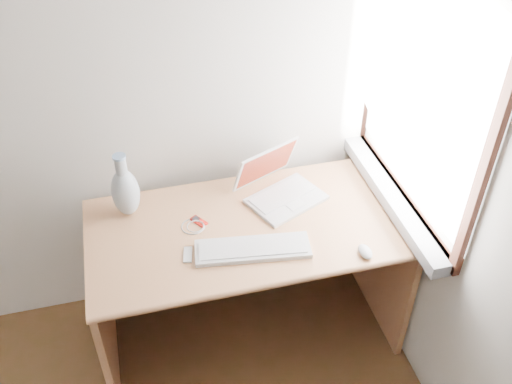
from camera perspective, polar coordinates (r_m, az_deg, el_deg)
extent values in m
cube|color=white|center=(2.37, 16.50, 9.72)|extent=(0.01, 0.90, 1.00)
cube|color=gray|center=(2.64, 13.37, -0.41)|extent=(0.10, 0.96, 0.06)
cube|color=white|center=(2.32, 14.97, 10.21)|extent=(0.02, 0.84, 0.92)
cube|color=tan|center=(2.51, -0.84, -3.53)|extent=(1.40, 0.70, 0.03)
cube|color=tan|center=(2.75, -15.03, -11.50)|extent=(0.03, 0.66, 0.71)
cube|color=tan|center=(2.96, 12.32, -6.49)|extent=(0.03, 0.66, 0.71)
cube|color=tan|center=(2.92, -2.35, -2.82)|extent=(1.34, 0.03, 0.47)
cube|color=silver|center=(2.62, 3.06, -0.72)|extent=(0.40, 0.34, 0.02)
cube|color=silver|center=(2.62, 3.06, -0.55)|extent=(0.33, 0.24, 0.00)
cube|color=silver|center=(2.64, 2.42, 2.70)|extent=(0.34, 0.21, 0.21)
cube|color=maroon|center=(2.64, 2.42, 2.70)|extent=(0.31, 0.19, 0.18)
cube|color=silver|center=(2.38, -0.33, -5.72)|extent=(0.49, 0.21, 0.02)
cube|color=silver|center=(2.37, -0.33, -5.51)|extent=(0.46, 0.17, 0.00)
ellipsoid|color=silver|center=(2.40, 10.87, -5.88)|extent=(0.05, 0.09, 0.03)
cube|color=#AB120B|center=(2.52, -5.74, -2.92)|extent=(0.07, 0.09, 0.01)
cube|color=black|center=(2.52, -5.74, -2.85)|extent=(0.04, 0.04, 0.00)
torus|color=silver|center=(2.50, -6.31, -3.43)|extent=(0.11, 0.11, 0.01)
cube|color=silver|center=(2.38, -6.83, -6.24)|extent=(0.05, 0.09, 0.01)
ellipsoid|color=#AFBDCA|center=(2.55, -12.91, -0.06)|extent=(0.12, 0.12, 0.23)
cylinder|color=#AFBDCA|center=(2.46, -13.38, 2.55)|extent=(0.05, 0.05, 0.09)
cylinder|color=#7DA2C9|center=(2.43, -13.54, 3.44)|extent=(0.06, 0.06, 0.01)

